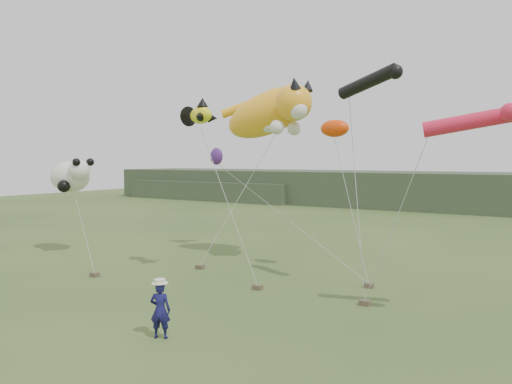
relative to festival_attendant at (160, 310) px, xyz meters
The scene contains 9 objects.
ground 2.42m from the festival_attendant, 115.40° to the left, with size 120.00×120.00×0.00m, color #385123.
headland 46.92m from the festival_attendant, 94.99° to the left, with size 90.00×13.00×4.00m.
festival_attendant is the anchor object (origin of this frame).
sandbag_anchors 7.09m from the festival_attendant, 100.45° to the left, with size 12.59×5.21×0.19m.
cat_kite 14.30m from the festival_attendant, 104.22° to the left, with size 6.60×3.66×3.86m.
fish_kite 10.77m from the festival_attendant, 122.04° to the left, with size 2.54×1.69×1.26m.
tube_kites 11.52m from the festival_attendant, 52.75° to the left, with size 7.15×3.69×2.96m.
panda_kite 16.34m from the festival_attendant, 151.64° to the left, with size 3.18×2.06×1.98m.
misc_kites 12.87m from the festival_attendant, 99.98° to the left, with size 9.88×3.26×2.17m.
Camera 1 is at (11.41, -13.04, 5.44)m, focal length 35.00 mm.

